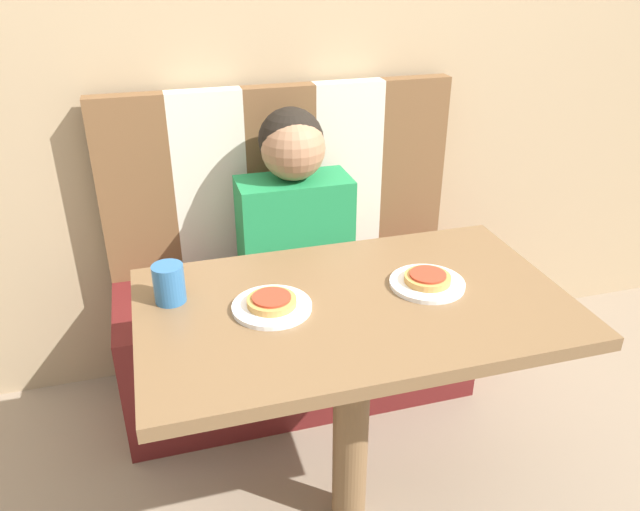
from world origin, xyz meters
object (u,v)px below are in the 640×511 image
object	(u,v)px
person	(294,198)
pizza_right	(428,278)
plate_left	(272,307)
plate_right	(427,283)
pizza_left	(272,301)
drinking_cup	(169,283)

from	to	relation	value
person	pizza_right	bearing A→B (deg)	-71.31
plate_left	pizza_right	bearing A→B (deg)	0.00
plate_right	pizza_right	xyz separation A→B (m)	(-0.00, 0.00, 0.02)
plate_right	pizza_right	distance (m)	0.02
plate_right	pizza_left	bearing A→B (deg)	180.00
plate_right	drinking_cup	size ratio (longest dim) A/B	1.97
plate_left	pizza_left	xyz separation A→B (m)	(0.00, 0.00, 0.02)
plate_right	drinking_cup	distance (m)	0.65
person	plate_right	bearing A→B (deg)	-71.31
person	pizza_right	size ratio (longest dim) A/B	5.10
person	plate_right	distance (m)	0.64
drinking_cup	plate_left	bearing A→B (deg)	-24.57
pizza_right	drinking_cup	distance (m)	0.65
pizza_left	drinking_cup	distance (m)	0.26
plate_right	plate_left	bearing A→B (deg)	180.00
person	drinking_cup	world-z (taller)	person
plate_right	pizza_right	size ratio (longest dim) A/B	1.62
plate_left	plate_right	world-z (taller)	same
plate_right	drinking_cup	bearing A→B (deg)	170.60
plate_right	pizza_left	size ratio (longest dim) A/B	1.62
person	plate_left	distance (m)	0.64
pizza_right	plate_left	bearing A→B (deg)	180.00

